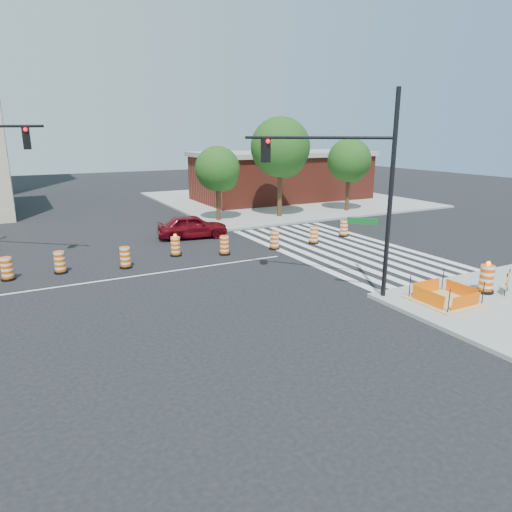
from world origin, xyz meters
name	(u,v)px	position (x,y,z in m)	size (l,w,h in m)	color
ground	(145,275)	(0.00, 0.00, 0.00)	(120.00, 120.00, 0.00)	black
sidewalk_ne	(281,199)	(18.00, 18.00, 0.07)	(22.00, 22.00, 0.15)	gray
crosswalk_east	(338,248)	(10.95, 0.00, 0.01)	(6.75, 13.50, 0.01)	silver
lane_centerline	(145,275)	(0.00, 0.00, 0.01)	(14.00, 0.12, 0.01)	silver
excavation_pit	(445,299)	(9.00, -9.00, 0.22)	(2.20, 2.20, 0.90)	tan
brick_storefront	(282,176)	(18.00, 18.00, 2.32)	(16.50, 8.50, 4.60)	maroon
red_coupe	(192,226)	(4.60, 6.25, 0.73)	(1.72, 4.28, 1.46)	#5E0810
signal_pole_se	(348,176)	(6.34, -6.24, 4.70)	(3.92, 4.44, 7.66)	black
pit_drum	(486,280)	(11.21, -9.07, 0.68)	(0.65, 0.65, 1.29)	black
barricade	(507,281)	(11.80, -9.55, 0.66)	(0.73, 0.39, 0.94)	#F35505
tree_north_c	(218,171)	(8.14, 10.40, 3.64)	(3.25, 3.19, 5.43)	#382314
tree_north_d	(281,151)	(12.95, 9.80, 5.02)	(4.40, 4.40, 7.48)	#382314
tree_north_e	(349,163)	(19.23, 9.56, 3.97)	(3.51, 3.48, 5.92)	#382314
median_drum_2	(7,269)	(-5.52, 2.07, 0.48)	(0.60, 0.60, 1.02)	black
median_drum_3	(60,263)	(-3.36, 2.11, 0.48)	(0.60, 0.60, 1.02)	black
median_drum_4	(125,258)	(-0.51, 1.56, 0.48)	(0.60, 0.60, 1.02)	black
median_drum_5	(176,247)	(2.31, 2.58, 0.49)	(0.60, 0.60, 1.18)	black
median_drum_6	(224,246)	(4.69, 1.63, 0.48)	(0.60, 0.60, 1.02)	black
median_drum_7	(274,241)	(7.64, 1.42, 0.48)	(0.60, 0.60, 1.02)	black
median_drum_8	(314,236)	(10.35, 1.52, 0.48)	(0.60, 0.60, 1.02)	black
median_drum_9	(344,229)	(13.14, 2.25, 0.48)	(0.60, 0.60, 1.02)	black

